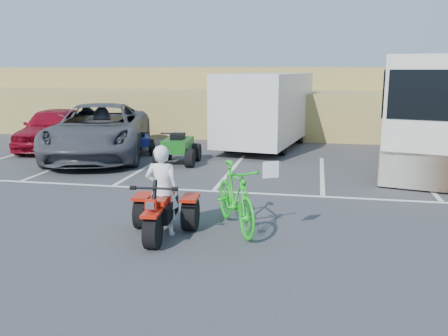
% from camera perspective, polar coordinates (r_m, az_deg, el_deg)
% --- Properties ---
extents(ground, '(100.00, 100.00, 0.00)m').
position_cam_1_polar(ground, '(9.67, -4.38, -6.34)').
color(ground, '#3A3A3D').
rests_on(ground, ground).
extents(parking_stripes, '(28.00, 5.16, 0.01)m').
position_cam_1_polar(parking_stripes, '(13.36, 3.86, -1.21)').
color(parking_stripes, white).
rests_on(parking_stripes, ground).
extents(grass_embankment, '(40.00, 8.50, 3.10)m').
position_cam_1_polar(grass_embankment, '(24.51, 5.32, 8.05)').
color(grass_embankment, olive).
rests_on(grass_embankment, ground).
extents(red_trike_atv, '(1.35, 1.72, 1.06)m').
position_cam_1_polar(red_trike_atv, '(8.83, -7.55, -8.21)').
color(red_trike_atv, '#B3190A').
rests_on(red_trike_atv, ground).
extents(rider, '(0.64, 0.45, 1.68)m').
position_cam_1_polar(rider, '(8.72, -7.46, -2.68)').
color(rider, white).
rests_on(rider, ground).
extents(green_dirt_bike, '(1.52, 2.15, 1.27)m').
position_cam_1_polar(green_dirt_bike, '(8.99, 1.35, -3.48)').
color(green_dirt_bike, '#14BF19').
rests_on(green_dirt_bike, ground).
extents(grey_pickup, '(4.69, 7.16, 1.83)m').
position_cam_1_polar(grey_pickup, '(17.03, -14.75, 4.36)').
color(grey_pickup, '#424349').
rests_on(grey_pickup, ground).
extents(red_car, '(2.74, 4.92, 1.58)m').
position_cam_1_polar(red_car, '(19.42, -19.77, 4.56)').
color(red_car, maroon).
rests_on(red_car, ground).
extents(cargo_trailer, '(3.39, 6.41, 2.85)m').
position_cam_1_polar(cargo_trailer, '(18.55, 5.11, 7.23)').
color(cargo_trailer, silver).
rests_on(cargo_trailer, ground).
extents(rv_motorhome, '(4.57, 9.52, 3.32)m').
position_cam_1_polar(rv_motorhome, '(17.12, 24.27, 5.53)').
color(rv_motorhome, silver).
rests_on(rv_motorhome, ground).
extents(quad_atv_blue, '(1.39, 1.57, 0.85)m').
position_cam_1_polar(quad_atv_blue, '(17.46, -9.94, 1.71)').
color(quad_atv_blue, navy).
rests_on(quad_atv_blue, ground).
extents(quad_atv_green, '(1.37, 1.76, 1.10)m').
position_cam_1_polar(quad_atv_green, '(15.48, -5.53, 0.55)').
color(quad_atv_green, '#145713').
rests_on(quad_atv_green, ground).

